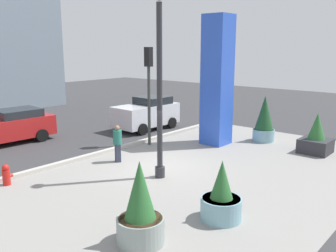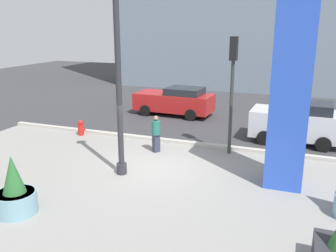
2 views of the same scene
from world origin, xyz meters
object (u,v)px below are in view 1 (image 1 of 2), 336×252
object	(u,v)px
potted_plant_near_left	(140,211)
fire_hydrant	(6,175)
lamp_post	(160,92)
art_pillar_blue	(217,81)
pedestrian_crossing	(118,142)
car_passing_lane	(147,113)
potted_plant_by_pillar	(221,199)
car_curb_east	(7,127)
potted_plant_near_right	(316,138)
potted_plant_curbside	(264,120)
traffic_light_far_side	(149,80)

from	to	relation	value
potted_plant_near_left	fire_hydrant	distance (m)	6.26
lamp_post	art_pillar_blue	bearing A→B (deg)	11.74
lamp_post	fire_hydrant	size ratio (longest dim) A/B	8.64
pedestrian_crossing	car_passing_lane	bearing A→B (deg)	32.87
art_pillar_blue	potted_plant_near_left	xyz separation A→B (m)	(-9.18, -3.86, -2.26)
art_pillar_blue	potted_plant_by_pillar	bearing A→B (deg)	-145.74
pedestrian_crossing	car_curb_east	bearing A→B (deg)	102.84
potted_plant_by_pillar	fire_hydrant	world-z (taller)	potted_plant_by_pillar
potted_plant_near_left	art_pillar_blue	bearing A→B (deg)	22.77
potted_plant_by_pillar	car_curb_east	size ratio (longest dim) A/B	0.37
potted_plant_by_pillar	potted_plant_near_right	distance (m)	8.38
potted_plant_near_right	potted_plant_near_left	size ratio (longest dim) A/B	0.87
potted_plant_curbside	lamp_post	bearing A→B (deg)	176.42
pedestrian_crossing	potted_plant_by_pillar	bearing A→B (deg)	-105.54
potted_plant_near_right	art_pillar_blue	bearing A→B (deg)	109.39
art_pillar_blue	traffic_light_far_side	bearing A→B (deg)	134.12
potted_plant_near_left	car_passing_lane	size ratio (longest dim) A/B	0.53
fire_hydrant	lamp_post	bearing A→B (deg)	-41.00
potted_plant_near_left	pedestrian_crossing	distance (m)	6.66
potted_plant_near_right	potted_plant_near_left	distance (m)	10.72
potted_plant_curbside	car_curb_east	distance (m)	12.82
potted_plant_near_right	fire_hydrant	size ratio (longest dim) A/B	2.43
fire_hydrant	potted_plant_curbside	bearing A→B (deg)	-19.17
potted_plant_curbside	car_passing_lane	bearing A→B (deg)	105.00
potted_plant_by_pillar	potted_plant_near_left	xyz separation A→B (m)	(-2.33, 0.81, 0.23)
potted_plant_curbside	fire_hydrant	bearing A→B (deg)	160.83
potted_plant_near_left	car_curb_east	xyz separation A→B (m)	(2.56, 11.77, 0.01)
potted_plant_near_right	car_passing_lane	bearing A→B (deg)	97.96
lamp_post	potted_plant_by_pillar	xyz separation A→B (m)	(-1.44, -3.54, -2.55)
potted_plant_by_pillar	potted_plant_near_right	bearing A→B (deg)	2.22
potted_plant_curbside	potted_plant_near_left	bearing A→B (deg)	-168.50
art_pillar_blue	traffic_light_far_side	xyz separation A→B (m)	(-2.28, 2.35, 0.06)
car_curb_east	car_passing_lane	distance (m)	7.48
traffic_light_far_side	potted_plant_curbside	bearing A→B (deg)	-42.75
potted_plant_by_pillar	car_passing_lane	distance (m)	11.93
car_curb_east	car_passing_lane	xyz separation A→B (m)	(6.86, -2.99, 0.09)
car_curb_east	car_passing_lane	size ratio (longest dim) A/B	1.17
traffic_light_far_side	pedestrian_crossing	bearing A→B (deg)	-162.44
potted_plant_near_right	lamp_post	bearing A→B (deg)	155.11
traffic_light_far_side	car_curb_east	xyz separation A→B (m)	(-4.34, 5.56, -2.32)
potted_plant_by_pillar	traffic_light_far_side	size ratio (longest dim) A/B	0.36
traffic_light_far_side	car_curb_east	world-z (taller)	traffic_light_far_side
potted_plant_curbside	traffic_light_far_side	xyz separation A→B (m)	(-4.26, 3.94, 2.08)
pedestrian_crossing	lamp_post	bearing A→B (deg)	-95.68
art_pillar_blue	car_curb_east	world-z (taller)	art_pillar_blue
potted_plant_curbside	pedestrian_crossing	size ratio (longest dim) A/B	1.50
car_passing_lane	art_pillar_blue	bearing A→B (deg)	-92.71
car_passing_lane	pedestrian_crossing	xyz separation A→B (m)	(-5.38, -3.48, -0.07)
potted_plant_near_left	potted_plant_curbside	bearing A→B (deg)	11.50
art_pillar_blue	potted_plant_near_left	world-z (taller)	art_pillar_blue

